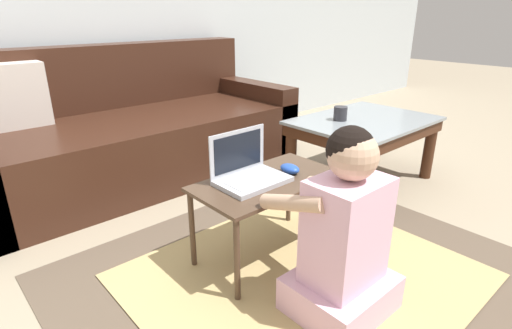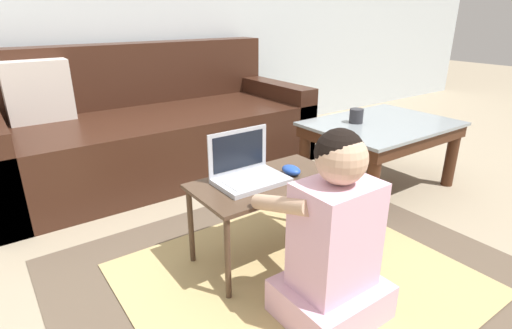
# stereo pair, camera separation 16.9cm
# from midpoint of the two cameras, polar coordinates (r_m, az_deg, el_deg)

# --- Properties ---
(ground_plane) EXTENTS (16.00, 16.00, 0.00)m
(ground_plane) POSITION_cam_midpoint_polar(r_m,az_deg,el_deg) (1.86, 2.43, -12.91)
(ground_plane) COLOR gray
(area_rug) EXTENTS (1.80, 1.61, 0.01)m
(area_rug) POSITION_cam_midpoint_polar(r_m,az_deg,el_deg) (1.73, 8.93, -15.96)
(area_rug) COLOR brown
(area_rug) RESTS_ON ground_plane
(couch) EXTENTS (2.05, 0.92, 0.83)m
(couch) POSITION_cam_midpoint_polar(r_m,az_deg,el_deg) (2.80, -12.83, 4.89)
(couch) COLOR #381E14
(couch) RESTS_ON ground_plane
(coffee_table) EXTENTS (0.87, 0.63, 0.41)m
(coffee_table) POSITION_cam_midpoint_polar(r_m,az_deg,el_deg) (2.57, 19.23, 4.21)
(coffee_table) COLOR gray
(coffee_table) RESTS_ON ground_plane
(laptop_desk) EXTENTS (0.64, 0.35, 0.37)m
(laptop_desk) POSITION_cam_midpoint_polar(r_m,az_deg,el_deg) (1.70, 4.42, -3.64)
(laptop_desk) COLOR #4C3828
(laptop_desk) RESTS_ON ground_plane
(laptop) EXTENTS (0.29, 0.20, 0.21)m
(laptop) POSITION_cam_midpoint_polar(r_m,az_deg,el_deg) (1.66, 1.78, -1.32)
(laptop) COLOR #B7BCC6
(laptop) RESTS_ON laptop_desk
(computer_mouse) EXTENTS (0.07, 0.10, 0.04)m
(computer_mouse) POSITION_cam_midpoint_polar(r_m,az_deg,el_deg) (1.75, 7.81, -0.84)
(computer_mouse) COLOR #234CB2
(computer_mouse) RESTS_ON laptop_desk
(person_seated) EXTENTS (0.36, 0.43, 0.71)m
(person_seated) POSITION_cam_midpoint_polar(r_m,az_deg,el_deg) (1.42, 14.27, -10.97)
(person_seated) COLOR #E5B2CC
(person_seated) RESTS_ON ground_plane
(cup_on_table) EXTENTS (0.08, 0.08, 0.08)m
(cup_on_table) POSITION_cam_midpoint_polar(r_m,az_deg,el_deg) (2.49, 16.05, 6.67)
(cup_on_table) COLOR #2D2D33
(cup_on_table) RESTS_ON coffee_table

